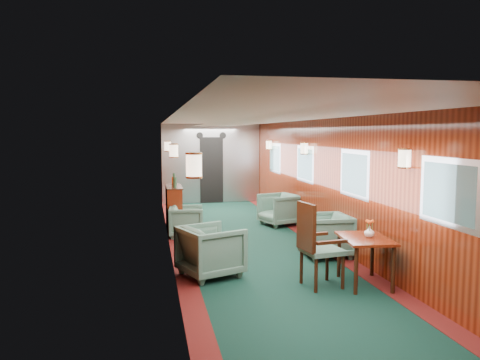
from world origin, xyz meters
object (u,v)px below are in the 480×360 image
(credenza, at_px, (174,207))
(armchair_left_near, at_px, (211,251))
(armchair_right_far, at_px, (279,209))
(armchair_left_far, at_px, (187,221))
(side_chair, at_px, (315,241))
(dining_table, at_px, (365,245))
(armchair_right_near, at_px, (326,235))

(credenza, xyz_separation_m, armchair_left_near, (0.37, -3.49, -0.11))
(armchair_left_near, xyz_separation_m, armchair_right_far, (2.05, 3.54, -0.02))
(armchair_left_near, height_order, armchair_left_far, armchair_left_near)
(side_chair, bearing_deg, armchair_left_far, 103.80)
(credenza, distance_m, armchair_left_near, 3.51)
(dining_table, relative_size, credenza, 0.78)
(armchair_left_near, height_order, armchair_right_near, armchair_left_near)
(armchair_right_far, bearing_deg, credenza, -105.68)
(dining_table, distance_m, armchair_left_far, 4.19)
(dining_table, xyz_separation_m, side_chair, (-0.72, 0.04, 0.07))
(side_chair, bearing_deg, armchair_left_near, 140.46)
(armchair_right_far, bearing_deg, armchair_left_near, -47.02)
(credenza, height_order, armchair_right_near, credenza)
(credenza, relative_size, armchair_right_far, 1.56)
(credenza, bearing_deg, side_chair, -68.19)
(armchair_left_near, distance_m, armchair_right_far, 4.09)
(dining_table, distance_m, armchair_left_near, 2.23)
(dining_table, distance_m, armchair_right_near, 1.56)
(dining_table, xyz_separation_m, credenza, (-2.43, 4.31, -0.07))
(credenza, height_order, armchair_right_far, credenza)
(armchair_left_near, distance_m, armchair_left_far, 2.74)
(armchair_right_near, distance_m, armchair_right_far, 2.82)
(side_chair, xyz_separation_m, armchair_right_near, (0.75, 1.51, -0.27))
(armchair_left_far, height_order, armchair_right_far, armchair_right_far)
(dining_table, height_order, armchair_right_near, armchair_right_near)
(armchair_right_near, xyz_separation_m, armchair_right_far, (-0.04, 2.82, -0.01))
(dining_table, bearing_deg, armchair_right_near, 95.51)
(armchair_left_near, distance_m, armchair_right_near, 2.21)
(armchair_left_near, bearing_deg, credenza, -15.82)
(credenza, xyz_separation_m, armchair_left_far, (0.22, -0.76, -0.18))
(side_chair, height_order, armchair_left_far, side_chair)
(side_chair, bearing_deg, armchair_right_near, 54.37)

